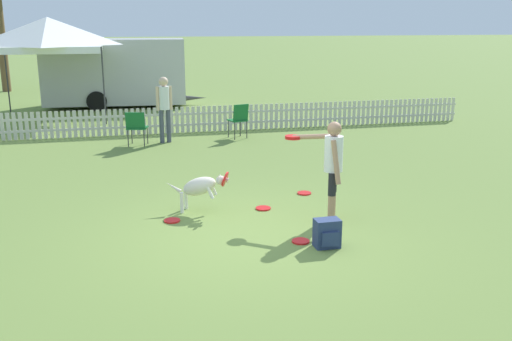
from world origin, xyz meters
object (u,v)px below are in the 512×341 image
(handler_person, at_px, (331,160))
(leaping_dog, at_px, (201,186))
(frisbee_far_scatter, at_px, (172,221))
(equipment_trailer, at_px, (115,71))
(folding_chair_blue_left, at_px, (136,125))
(frisbee_near_handler, at_px, (301,241))
(canopy_tent_main, at_px, (48,34))
(spectator_standing, at_px, (164,103))
(backpack_on_grass, at_px, (327,233))
(folding_chair_center, at_px, (239,118))
(frisbee_near_dog, at_px, (304,193))
(frisbee_midfield, at_px, (263,208))

(handler_person, bearing_deg, leaping_dog, 90.24)
(frisbee_far_scatter, distance_m, equipment_trailer, 13.01)
(folding_chair_blue_left, height_order, equipment_trailer, equipment_trailer)
(leaping_dog, relative_size, frisbee_near_handler, 4.12)
(canopy_tent_main, bearing_deg, spectator_standing, -57.06)
(frisbee_near_handler, bearing_deg, backpack_on_grass, -41.19)
(frisbee_near_handler, relative_size, frisbee_far_scatter, 1.00)
(folding_chair_center, xyz_separation_m, spectator_standing, (-1.93, -0.06, 0.45))
(handler_person, xyz_separation_m, frisbee_near_dog, (0.07, 1.42, -0.95))
(frisbee_midfield, bearing_deg, equipment_trailer, 99.84)
(folding_chair_blue_left, relative_size, spectator_standing, 0.52)
(frisbee_near_handler, xyz_separation_m, frisbee_far_scatter, (-1.66, 1.29, 0.00))
(leaping_dog, xyz_separation_m, frisbee_midfield, (1.01, -0.09, -0.42))
(handler_person, xyz_separation_m, frisbee_far_scatter, (-2.37, 0.52, -0.95))
(canopy_tent_main, bearing_deg, frisbee_far_scatter, -76.22)
(backpack_on_grass, xyz_separation_m, folding_chair_blue_left, (-2.23, 7.30, 0.32))
(equipment_trailer, bearing_deg, folding_chair_blue_left, -82.09)
(frisbee_near_handler, relative_size, folding_chair_center, 0.27)
(leaping_dog, height_order, frisbee_midfield, leaping_dog)
(handler_person, bearing_deg, folding_chair_blue_left, 47.73)
(frisbee_near_dog, distance_m, folding_chair_center, 5.23)
(frisbee_far_scatter, bearing_deg, spectator_standing, 85.79)
(frisbee_midfield, bearing_deg, spectator_standing, 100.48)
(frisbee_near_handler, height_order, folding_chair_blue_left, folding_chair_blue_left)
(frisbee_near_dog, distance_m, canopy_tent_main, 11.44)
(canopy_tent_main, bearing_deg, frisbee_midfield, -68.48)
(handler_person, relative_size, leaping_dog, 1.51)
(frisbee_near_handler, bearing_deg, folding_chair_center, 84.45)
(backpack_on_grass, xyz_separation_m, canopy_tent_main, (-4.60, 12.35, 2.41))
(handler_person, height_order, folding_chair_center, handler_person)
(leaping_dog, bearing_deg, folding_chair_blue_left, -146.93)
(folding_chair_center, bearing_deg, frisbee_far_scatter, 52.45)
(frisbee_near_dog, distance_m, folding_chair_blue_left, 5.59)
(handler_person, bearing_deg, backpack_on_grass, -177.63)
(folding_chair_blue_left, bearing_deg, folding_chair_center, -157.71)
(frisbee_midfield, bearing_deg, frisbee_near_dog, 35.21)
(frisbee_far_scatter, distance_m, backpack_on_grass, 2.49)
(folding_chair_blue_left, relative_size, canopy_tent_main, 0.27)
(handler_person, distance_m, frisbee_near_handler, 1.41)
(leaping_dog, bearing_deg, frisbee_near_handler, 60.16)
(handler_person, distance_m, frisbee_midfield, 1.49)
(spectator_standing, bearing_deg, frisbee_midfield, 88.76)
(leaping_dog, bearing_deg, frisbee_near_dog, 131.06)
(handler_person, height_order, frisbee_far_scatter, handler_person)
(spectator_standing, bearing_deg, frisbee_near_handler, 87.68)
(folding_chair_blue_left, bearing_deg, spectator_standing, -144.10)
(leaping_dog, bearing_deg, frisbee_far_scatter, -31.52)
(equipment_trailer, bearing_deg, spectator_standing, -76.04)
(leaping_dog, distance_m, frisbee_midfield, 1.10)
(frisbee_far_scatter, bearing_deg, folding_chair_center, 68.72)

